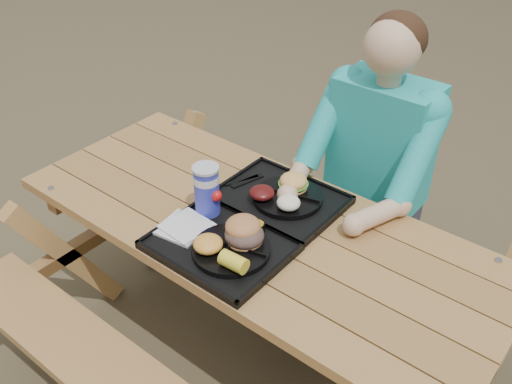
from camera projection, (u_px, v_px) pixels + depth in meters
The scene contains 18 objects.
ground at pixel (256, 358), 2.47m from camera, with size 60.00×60.00×0.00m, color #999999.
picnic_table at pixel (256, 296), 2.25m from camera, with size 1.80×1.49×0.75m, color #999999, non-canonical shape.
tray_near at pixel (220, 247), 1.91m from camera, with size 0.45×0.35×0.02m, color black.
tray_far at pixel (279, 200), 2.13m from camera, with size 0.45×0.35×0.02m, color black.
plate_near at pixel (231, 250), 1.87m from camera, with size 0.26×0.26×0.02m, color black.
plate_far at pixel (288, 197), 2.11m from camera, with size 0.26×0.26×0.02m, color black.
napkin_stack at pixel (182, 227), 1.97m from camera, with size 0.15×0.15×0.02m, color silver.
soda_cup at pixel (207, 191), 2.00m from camera, with size 0.09×0.09×0.18m, color #161DA7.
condiment_bbq at pixel (247, 222), 1.98m from camera, with size 0.05×0.05×0.03m, color black.
condiment_mustard at pixel (257, 227), 1.95m from camera, with size 0.05×0.05×0.03m, color gold.
sandwich at pixel (244, 226), 1.85m from camera, with size 0.12×0.12×0.13m, color #B97441, non-canonical shape.
mac_cheese at pixel (208, 244), 1.84m from camera, with size 0.10×0.10×0.05m, color gold.
corn_cob at pixel (234, 262), 1.76m from camera, with size 0.09×0.09×0.05m, color yellow, non-canonical shape.
cutlery_far at pixel (247, 181), 2.21m from camera, with size 0.03×0.14×0.01m, color black.
burger at pixel (294, 178), 2.11m from camera, with size 0.11×0.11×0.09m, color #F8B157, non-canonical shape.
baked_beans at pixel (262, 193), 2.08m from camera, with size 0.09×0.09×0.04m, color #4F100F.
potato_salad at pixel (289, 203), 2.02m from camera, with size 0.09×0.09×0.05m, color white.
diner at pixel (373, 192), 2.38m from camera, with size 0.48×0.84×1.28m, color #17A2A2, non-canonical shape.
Camera 1 is at (1.00, -1.25, 2.01)m, focal length 40.00 mm.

